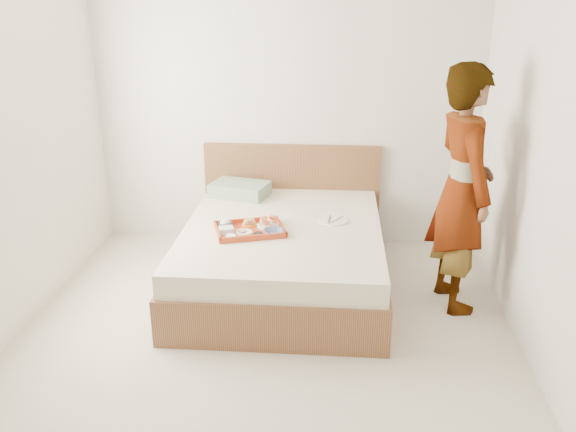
{
  "coord_description": "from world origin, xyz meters",
  "views": [
    {
      "loc": [
        0.46,
        -3.43,
        2.28
      ],
      "look_at": [
        0.11,
        0.9,
        0.65
      ],
      "focal_mm": 37.5,
      "sensor_mm": 36.0,
      "label": 1
    }
  ],
  "objects_px": {
    "bed": "(283,256)",
    "tray": "(250,229)",
    "person": "(462,190)",
    "dinner_plate": "(333,221)"
  },
  "relations": [
    {
      "from": "bed",
      "to": "tray",
      "type": "height_order",
      "value": "tray"
    },
    {
      "from": "tray",
      "to": "person",
      "type": "distance_m",
      "value": 1.62
    },
    {
      "from": "person",
      "to": "dinner_plate",
      "type": "bearing_deg",
      "value": 60.84
    },
    {
      "from": "dinner_plate",
      "to": "person",
      "type": "xyz_separation_m",
      "value": [
        0.93,
        -0.29,
        0.38
      ]
    },
    {
      "from": "tray",
      "to": "dinner_plate",
      "type": "relative_size",
      "value": 2.2
    },
    {
      "from": "dinner_plate",
      "to": "tray",
      "type": "bearing_deg",
      "value": -155.82
    },
    {
      "from": "bed",
      "to": "tray",
      "type": "distance_m",
      "value": 0.41
    },
    {
      "from": "dinner_plate",
      "to": "person",
      "type": "distance_m",
      "value": 1.05
    },
    {
      "from": "bed",
      "to": "person",
      "type": "relative_size",
      "value": 1.09
    },
    {
      "from": "dinner_plate",
      "to": "person",
      "type": "relative_size",
      "value": 0.13
    }
  ]
}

